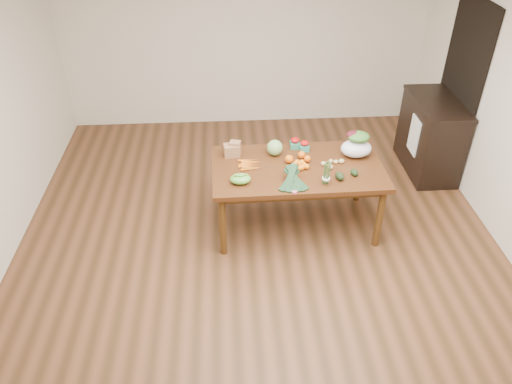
{
  "coord_description": "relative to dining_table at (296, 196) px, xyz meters",
  "views": [
    {
      "loc": [
        -0.28,
        -3.75,
        3.46
      ],
      "look_at": [
        -0.04,
        0.0,
        0.8
      ],
      "focal_mm": 35.0,
      "sensor_mm": 36.0,
      "label": 1
    }
  ],
  "objects": [
    {
      "name": "carrots",
      "position": [
        -0.49,
        0.05,
        0.39
      ],
      "size": [
        0.22,
        0.22,
        0.03
      ],
      "primitive_type": null,
      "rotation": [
        0.0,
        0.0,
        0.02
      ],
      "color": "orange",
      "rests_on": "dining_table"
    },
    {
      "name": "strawberry_basket_a",
      "position": [
        0.02,
        0.38,
        0.42
      ],
      "size": [
        0.1,
        0.1,
        0.09
      ],
      "primitive_type": null,
      "rotation": [
        0.0,
        0.0,
        0.02
      ],
      "color": "red",
      "rests_on": "dining_table"
    },
    {
      "name": "potato_e",
      "position": [
        0.45,
        0.03,
        0.4
      ],
      "size": [
        0.06,
        0.05,
        0.05
      ],
      "primitive_type": "ellipsoid",
      "color": "tan",
      "rests_on": "dining_table"
    },
    {
      "name": "potato_d",
      "position": [
        0.35,
        0.05,
        0.39
      ],
      "size": [
        0.05,
        0.04,
        0.04
      ],
      "primitive_type": "ellipsoid",
      "color": "tan",
      "rests_on": "dining_table"
    },
    {
      "name": "strawberry_basket_b",
      "position": [
        0.11,
        0.32,
        0.42
      ],
      "size": [
        0.1,
        0.1,
        0.09
      ],
      "primitive_type": null,
      "rotation": [
        0.0,
        0.0,
        0.02
      ],
      "color": "red",
      "rests_on": "dining_table"
    },
    {
      "name": "potato_a",
      "position": [
        0.26,
        0.0,
        0.4
      ],
      "size": [
        0.06,
        0.05,
        0.05
      ],
      "primitive_type": "ellipsoid",
      "color": "tan",
      "rests_on": "dining_table"
    },
    {
      "name": "dining_table",
      "position": [
        0.0,
        0.0,
        0.0
      ],
      "size": [
        1.75,
        0.99,
        0.75
      ],
      "primitive_type": "cube",
      "rotation": [
        0.0,
        0.0,
        0.02
      ],
      "color": "#472A10",
      "rests_on": "floor"
    },
    {
      "name": "salad_bag",
      "position": [
        0.63,
        0.17,
        0.5
      ],
      "size": [
        0.33,
        0.25,
        0.25
      ],
      "primitive_type": null,
      "rotation": [
        0.0,
        0.0,
        0.02
      ],
      "color": "white",
      "rests_on": "dining_table"
    },
    {
      "name": "mandarin_cluster",
      "position": [
        0.01,
        -0.03,
        0.42
      ],
      "size": [
        0.18,
        0.18,
        0.09
      ],
      "primitive_type": null,
      "rotation": [
        0.0,
        0.0,
        0.02
      ],
      "color": "orange",
      "rests_on": "dining_table"
    },
    {
      "name": "cabbage",
      "position": [
        -0.21,
        0.25,
        0.46
      ],
      "size": [
        0.17,
        0.17,
        0.17
      ],
      "primitive_type": "sphere",
      "color": "#85B468",
      "rests_on": "dining_table"
    },
    {
      "name": "orange_b",
      "position": [
        0.06,
        0.16,
        0.41
      ],
      "size": [
        0.08,
        0.08,
        0.08
      ],
      "primitive_type": "sphere",
      "color": "#FB580F",
      "rests_on": "dining_table"
    },
    {
      "name": "dish_towel",
      "position": [
        1.54,
        0.91,
        0.18
      ],
      "size": [
        0.02,
        0.28,
        0.45
      ],
      "primitive_type": "cube",
      "color": "white",
      "rests_on": "cabinet"
    },
    {
      "name": "cabinet",
      "position": [
        1.8,
        1.03,
        0.1
      ],
      "size": [
        0.52,
        1.02,
        0.94
      ],
      "primitive_type": "cube",
      "color": "black",
      "rests_on": "floor"
    },
    {
      "name": "potato_c",
      "position": [
        0.39,
        0.03,
        0.4
      ],
      "size": [
        0.05,
        0.04,
        0.04
      ],
      "primitive_type": "ellipsoid",
      "color": "tan",
      "rests_on": "dining_table"
    },
    {
      "name": "room_walls",
      "position": [
        -0.42,
        -0.49,
        0.97
      ],
      "size": [
        5.02,
        6.02,
        2.7
      ],
      "color": "beige",
      "rests_on": "floor"
    },
    {
      "name": "potato_b",
      "position": [
        0.32,
        -0.07,
        0.4
      ],
      "size": [
        0.06,
        0.05,
        0.05
      ],
      "primitive_type": "ellipsoid",
      "color": "tan",
      "rests_on": "dining_table"
    },
    {
      "name": "avocado_a",
      "position": [
        0.37,
        -0.26,
        0.41
      ],
      "size": [
        0.11,
        0.13,
        0.08
      ],
      "primitive_type": "ellipsoid",
      "rotation": [
        0.0,
        0.0,
        0.3
      ],
      "color": "black",
      "rests_on": "dining_table"
    },
    {
      "name": "asparagus_bundle",
      "position": [
        0.22,
        -0.33,
        0.5
      ],
      "size": [
        0.08,
        0.12,
        0.26
      ],
      "primitive_type": null,
      "rotation": [
        0.15,
        0.0,
        0.02
      ],
      "color": "#517134",
      "rests_on": "dining_table"
    },
    {
      "name": "kale_bunch",
      "position": [
        -0.09,
        -0.36,
        0.45
      ],
      "size": [
        0.33,
        0.4,
        0.16
      ],
      "primitive_type": null,
      "rotation": [
        0.0,
        0.0,
        0.02
      ],
      "color": "black",
      "rests_on": "dining_table"
    },
    {
      "name": "doorway_dark",
      "position": [
        2.06,
        1.11,
        0.68
      ],
      "size": [
        0.02,
        1.0,
        2.1
      ],
      "primitive_type": "cube",
      "color": "black",
      "rests_on": "floor"
    },
    {
      "name": "avocado_b",
      "position": [
        0.53,
        -0.2,
        0.41
      ],
      "size": [
        0.09,
        0.11,
        0.07
      ],
      "primitive_type": "ellipsoid",
      "rotation": [
        0.0,
        0.0,
        0.3
      ],
      "color": "black",
      "rests_on": "dining_table"
    },
    {
      "name": "paper_bag",
      "position": [
        -0.66,
        0.26,
        0.45
      ],
      "size": [
        0.22,
        0.19,
        0.15
      ],
      "primitive_type": null,
      "rotation": [
        0.0,
        0.0,
        0.02
      ],
      "color": "#9D6A46",
      "rests_on": "dining_table"
    },
    {
      "name": "snap_pea_bag",
      "position": [
        -0.59,
        -0.26,
        0.42
      ],
      "size": [
        0.2,
        0.15,
        0.09
      ],
      "primitive_type": "ellipsoid",
      "color": "#6AB73D",
      "rests_on": "dining_table"
    },
    {
      "name": "floor",
      "position": [
        -0.42,
        -0.49,
        -0.38
      ],
      "size": [
        6.0,
        6.0,
        0.0
      ],
      "primitive_type": "plane",
      "color": "brown",
      "rests_on": "ground"
    },
    {
      "name": "orange_a",
      "position": [
        -0.08,
        0.08,
        0.42
      ],
      "size": [
        0.09,
        0.09,
        0.09
      ],
      "primitive_type": "sphere",
      "color": "orange",
      "rests_on": "dining_table"
    },
    {
      "name": "orange_c",
      "position": [
        0.11,
        0.08,
        0.41
      ],
      "size": [
        0.07,
        0.07,
        0.07
      ],
      "primitive_type": "sphere",
      "color": "orange",
      "rests_on": "dining_table"
    }
  ]
}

